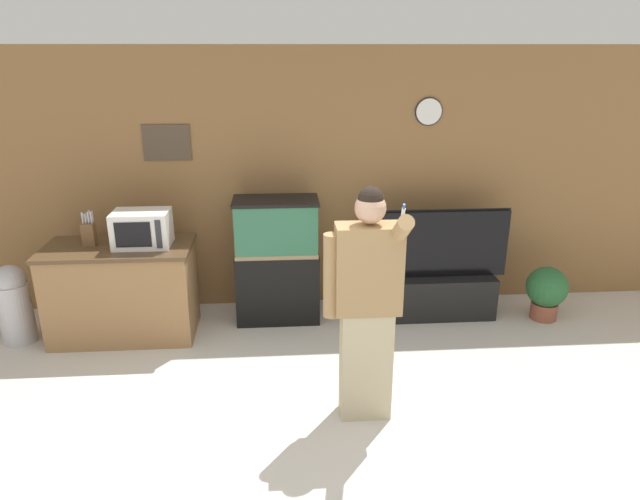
% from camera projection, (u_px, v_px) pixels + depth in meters
% --- Properties ---
extents(ground_plane, '(18.00, 18.00, 0.00)m').
position_uv_depth(ground_plane, '(288.00, 486.00, 3.54)').
color(ground_plane, beige).
extents(wall_back_paneled, '(10.00, 0.08, 2.60)m').
position_uv_depth(wall_back_paneled, '(280.00, 182.00, 5.70)').
color(wall_back_paneled, olive).
rests_on(wall_back_paneled, ground_plane).
extents(counter_island, '(1.33, 0.69, 0.88)m').
position_uv_depth(counter_island, '(123.00, 291.00, 5.28)').
color(counter_island, olive).
rests_on(counter_island, ground_plane).
extents(microwave, '(0.50, 0.35, 0.32)m').
position_uv_depth(microwave, '(142.00, 229.00, 5.09)').
color(microwave, white).
rests_on(microwave, counter_island).
extents(knife_block, '(0.11, 0.09, 0.32)m').
position_uv_depth(knife_block, '(89.00, 233.00, 5.12)').
color(knife_block, brown).
rests_on(knife_block, counter_island).
extents(aquarium_on_stand, '(0.81, 0.44, 1.23)m').
position_uv_depth(aquarium_on_stand, '(277.00, 260.00, 5.55)').
color(aquarium_on_stand, black).
rests_on(aquarium_on_stand, ground_plane).
extents(tv_on_stand, '(1.44, 0.40, 1.10)m').
position_uv_depth(tv_on_stand, '(434.00, 285.00, 5.71)').
color(tv_on_stand, black).
rests_on(tv_on_stand, ground_plane).
extents(person_standing, '(0.54, 0.41, 1.73)m').
position_uv_depth(person_standing, '(367.00, 303.00, 3.95)').
color(person_standing, '#BCAD89').
rests_on(person_standing, ground_plane).
extents(potted_plant, '(0.40, 0.40, 0.54)m').
position_uv_depth(potted_plant, '(547.00, 290.00, 5.64)').
color(potted_plant, brown).
rests_on(potted_plant, ground_plane).
extents(trash_bin, '(0.30, 0.30, 0.74)m').
position_uv_depth(trash_bin, '(14.00, 303.00, 5.18)').
color(trash_bin, '#B7B7BC').
rests_on(trash_bin, ground_plane).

